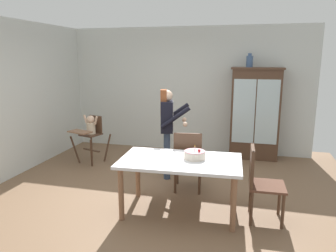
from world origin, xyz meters
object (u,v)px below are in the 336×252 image
object	(u,v)px
dining_chair_right_end	(259,178)
china_cabinet	(255,113)
ceramic_vase	(250,61)
birthday_cake	(195,155)
dining_table	(180,166)
adult_person	(167,123)
dining_chair_far_side	(188,157)
high_chair_with_toddler	(91,130)

from	to	relation	value
dining_chair_right_end	china_cabinet	bearing A→B (deg)	-0.78
ceramic_vase	birthday_cake	world-z (taller)	ceramic_vase
dining_table	dining_chair_right_end	size ratio (longest dim) A/B	1.69
china_cabinet	adult_person	size ratio (longest dim) A/B	1.22
ceramic_vase	adult_person	bearing A→B (deg)	-130.58
dining_chair_far_side	birthday_cake	bearing A→B (deg)	101.66
china_cabinet	high_chair_with_toddler	bearing A→B (deg)	-160.42
ceramic_vase	dining_chair_far_side	size ratio (longest dim) A/B	0.28
dining_chair_right_end	birthday_cake	bearing A→B (deg)	86.40
china_cabinet	adult_person	xyz separation A→B (m)	(-1.46, -1.51, 0.03)
china_cabinet	ceramic_vase	xyz separation A→B (m)	(-0.16, 0.00, 1.04)
adult_person	dining_table	xyz separation A→B (m)	(0.48, -1.19, -0.32)
ceramic_vase	dining_table	bearing A→B (deg)	-106.78
adult_person	birthday_cake	bearing A→B (deg)	-162.92
birthday_cake	dining_chair_right_end	bearing A→B (deg)	-2.15
china_cabinet	adult_person	distance (m)	2.10
china_cabinet	dining_table	distance (m)	2.88
adult_person	ceramic_vase	bearing A→B (deg)	-54.08
adult_person	birthday_cake	distance (m)	1.30
high_chair_with_toddler	dining_chair_right_end	world-z (taller)	dining_chair_right_end
dining_chair_far_side	dining_chair_right_end	distance (m)	1.21
high_chair_with_toddler	dining_table	xyz separation A→B (m)	(2.14, -1.59, -0.01)
dining_table	dining_chair_far_side	bearing A→B (deg)	92.03
ceramic_vase	dining_chair_right_end	size ratio (longest dim) A/B	0.28
china_cabinet	dining_chair_far_side	distance (m)	2.29
adult_person	china_cabinet	bearing A→B (deg)	-57.52
high_chair_with_toddler	dining_table	size ratio (longest dim) A/B	0.59
dining_table	adult_person	bearing A→B (deg)	111.94
ceramic_vase	dining_chair_right_end	bearing A→B (deg)	-85.83
china_cabinet	high_chair_with_toddler	world-z (taller)	china_cabinet
ceramic_vase	high_chair_with_toddler	size ratio (longest dim) A/B	0.28
high_chair_with_toddler	dining_chair_right_end	distance (m)	3.50
high_chair_with_toddler	dining_chair_right_end	xyz separation A→B (m)	(3.14, -1.54, -0.10)
dining_chair_far_side	china_cabinet	bearing A→B (deg)	-123.33
adult_person	dining_table	size ratio (longest dim) A/B	0.94
dining_chair_far_side	dining_chair_right_end	bearing A→B (deg)	141.85
birthday_cake	ceramic_vase	bearing A→B (deg)	76.31
dining_table	birthday_cake	distance (m)	0.24
birthday_cake	dining_chair_right_end	size ratio (longest dim) A/B	0.29
adult_person	dining_table	distance (m)	1.32
dining_chair_far_side	high_chair_with_toddler	bearing A→B (deg)	-30.55
dining_chair_right_end	high_chair_with_toddler	bearing A→B (deg)	62.44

